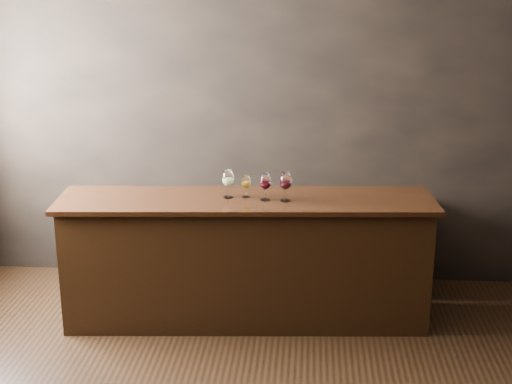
# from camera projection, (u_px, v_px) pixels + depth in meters

# --- Properties ---
(room_shell) EXTENTS (5.02, 4.52, 2.81)m
(room_shell) POSITION_uv_depth(u_px,v_px,m) (174.00, 121.00, 3.84)
(room_shell) COLOR black
(room_shell) RESTS_ON ground
(bar_counter) EXTENTS (2.74, 0.78, 0.95)m
(bar_counter) POSITION_uv_depth(u_px,v_px,m) (246.00, 262.00, 5.42)
(bar_counter) COLOR black
(bar_counter) RESTS_ON ground
(bar_top) EXTENTS (2.84, 0.85, 0.04)m
(bar_top) POSITION_uv_depth(u_px,v_px,m) (246.00, 201.00, 5.28)
(bar_top) COLOR black
(bar_top) RESTS_ON bar_counter
(back_bar_shelf) EXTENTS (2.17, 0.40, 0.78)m
(back_bar_shelf) POSITION_uv_depth(u_px,v_px,m) (285.00, 243.00, 6.04)
(back_bar_shelf) COLOR black
(back_bar_shelf) RESTS_ON ground
(glass_white) EXTENTS (0.09, 0.09, 0.21)m
(glass_white) POSITION_uv_depth(u_px,v_px,m) (228.00, 179.00, 5.25)
(glass_white) COLOR white
(glass_white) RESTS_ON bar_top
(glass_amber) EXTENTS (0.07, 0.07, 0.17)m
(glass_amber) POSITION_uv_depth(u_px,v_px,m) (246.00, 182.00, 5.27)
(glass_amber) COLOR white
(glass_amber) RESTS_ON bar_top
(glass_red_a) EXTENTS (0.09, 0.09, 0.20)m
(glass_red_a) POSITION_uv_depth(u_px,v_px,m) (265.00, 182.00, 5.20)
(glass_red_a) COLOR white
(glass_red_a) RESTS_ON bar_top
(glass_red_b) EXTENTS (0.09, 0.09, 0.22)m
(glass_red_b) POSITION_uv_depth(u_px,v_px,m) (286.00, 182.00, 5.18)
(glass_red_b) COLOR white
(glass_red_b) RESTS_ON bar_top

